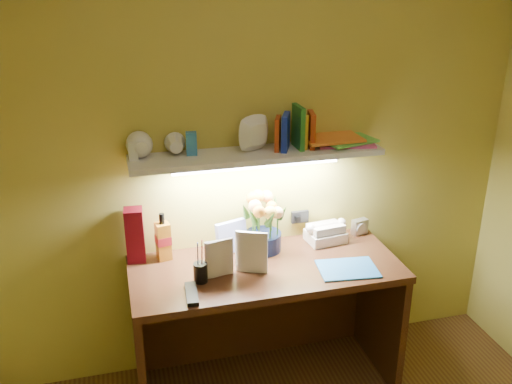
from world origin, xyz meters
TOP-DOWN VIEW (x-y plane):
  - desk at (0.00, 1.20)m, footprint 1.40×0.60m
  - flower_bouquet at (0.03, 1.38)m, footprint 0.23×0.23m
  - telephone at (0.40, 1.39)m, footprint 0.22×0.18m
  - desk_clock at (0.62, 1.42)m, footprint 0.10×0.07m
  - whisky_bottle at (-0.50, 1.41)m, footprint 0.08×0.08m
  - whisky_box at (-0.64, 1.43)m, footprint 0.10×0.10m
  - pen_cup at (-0.35, 1.13)m, footprint 0.09×0.09m
  - art_card at (-0.14, 1.40)m, footprint 0.18×0.09m
  - tv_remote at (-0.42, 1.02)m, footprint 0.07×0.20m
  - blue_folder at (0.40, 1.06)m, footprint 0.32×0.25m
  - desk_book_a at (-0.33, 1.15)m, footprint 0.15×0.04m
  - desk_book_b at (-0.16, 1.19)m, footprint 0.16×0.09m
  - wall_shelf at (0.00, 1.38)m, footprint 1.31×0.31m

SIDE VIEW (x-z plane):
  - desk at x=0.00m, z-range 0.00..0.75m
  - blue_folder at x=0.40m, z-range 0.75..0.76m
  - tv_remote at x=-0.42m, z-range 0.75..0.77m
  - desk_clock at x=0.62m, z-range 0.75..0.84m
  - telephone at x=0.40m, z-range 0.75..0.87m
  - pen_cup at x=-0.35m, z-range 0.75..0.92m
  - art_card at x=-0.14m, z-range 0.75..0.92m
  - desk_book_a at x=-0.33m, z-range 0.75..0.95m
  - desk_book_b at x=-0.16m, z-range 0.75..0.98m
  - whisky_bottle at x=-0.50m, z-range 0.75..1.01m
  - whisky_box at x=-0.64m, z-range 0.75..1.04m
  - flower_bouquet at x=0.03m, z-range 0.75..1.10m
  - wall_shelf at x=0.00m, z-range 1.21..1.46m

